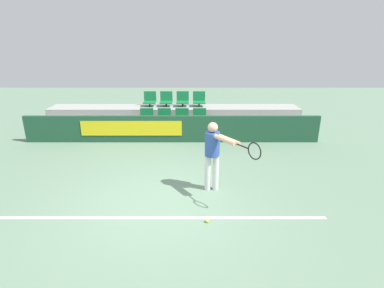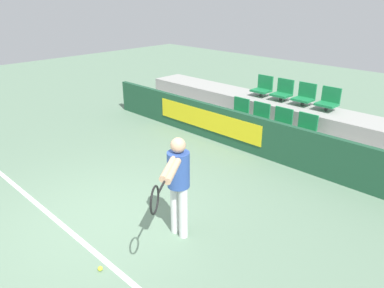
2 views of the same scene
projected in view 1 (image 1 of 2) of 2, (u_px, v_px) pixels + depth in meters
The scene contains 15 objects.
ground_plane at pixel (161, 203), 6.08m from camera, with size 30.00×30.00×0.00m, color slate.
court_baseline at pixel (159, 218), 5.59m from camera, with size 6.29×0.08×0.01m.
barrier_wall at pixel (172, 129), 9.53m from camera, with size 9.37×0.14×0.86m.
bleacher_tier_front at pixel (174, 131), 10.15m from camera, with size 8.97×0.97×0.41m.
bleacher_tier_middle at pixel (175, 118), 11.00m from camera, with size 8.97×0.97×0.81m.
stadium_chair_0 at pixel (147, 117), 10.12m from camera, with size 0.45×0.38×0.52m.
stadium_chair_1 at pixel (165, 117), 10.11m from camera, with size 0.45×0.38×0.52m.
stadium_chair_2 at pixel (183, 117), 10.11m from camera, with size 0.45×0.38×0.52m.
stadium_chair_3 at pixel (200, 117), 10.11m from camera, with size 0.45×0.38×0.52m.
stadium_chair_4 at pixel (151, 100), 10.90m from camera, with size 0.45×0.38×0.52m.
stadium_chair_5 at pixel (167, 100), 10.90m from camera, with size 0.45×0.38×0.52m.
stadium_chair_6 at pixel (184, 100), 10.89m from camera, with size 0.45×0.38×0.52m.
stadium_chair_7 at pixel (200, 100), 10.89m from camera, with size 0.45×0.38×0.52m.
tennis_player at pixel (215, 150), 6.27m from camera, with size 0.94×1.29×1.54m.
tennis_ball at pixel (208, 221), 5.44m from camera, with size 0.07×0.07×0.07m.
Camera 1 is at (0.64, -5.32, 3.17)m, focal length 28.00 mm.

